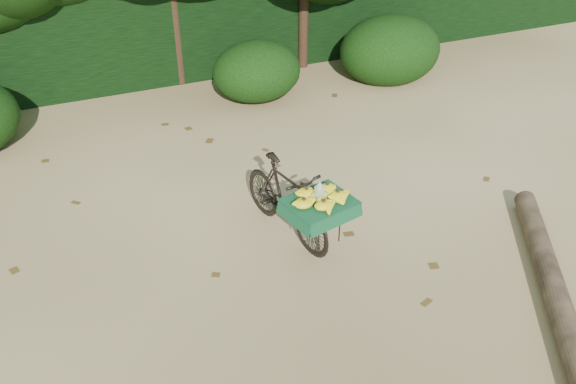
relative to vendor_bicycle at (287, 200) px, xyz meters
name	(u,v)px	position (x,y,z in m)	size (l,w,h in m)	color
ground	(266,283)	(-0.53, -0.70, -0.48)	(80.00, 80.00, 0.00)	tan
vendor_bicycle	(287,200)	(0.00, 0.00, 0.00)	(0.91, 1.74, 0.94)	black
fallen_log	(555,293)	(2.03, -2.09, -0.36)	(0.24, 0.24, 3.39)	brown
hedge_backdrop	(137,22)	(-0.53, 5.60, 0.42)	(26.00, 1.80, 1.80)	black
bush_clumps	(197,84)	(-0.03, 3.60, -0.03)	(8.80, 1.70, 0.90)	black
leaf_litter	(246,247)	(-0.53, -0.05, -0.48)	(7.00, 7.30, 0.01)	#533B16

